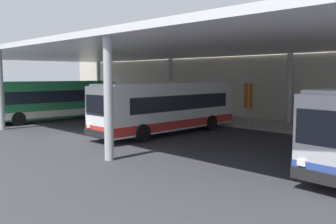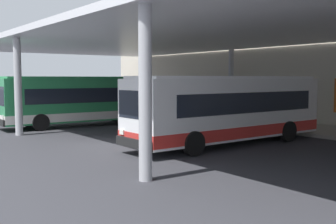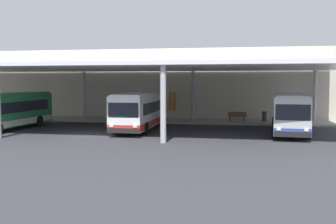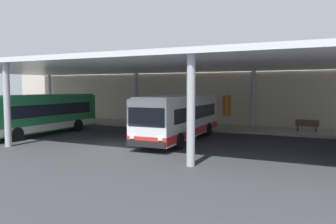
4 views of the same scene
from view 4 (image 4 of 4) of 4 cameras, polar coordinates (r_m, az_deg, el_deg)
The scene contains 8 objects.
ground_plane at distance 20.63m, azimuth -9.75°, elevation -6.14°, with size 200.00×200.00×0.00m, color #333338.
platform_kerb at distance 30.90m, azimuth 2.70°, elevation -2.45°, with size 42.00×4.50×0.18m, color #A39E93.
station_building_facade at distance 33.73m, azimuth 4.81°, elevation 4.54°, with size 48.00×1.60×7.74m, color beige.
canopy_shelter at distance 25.06m, azimuth -2.69°, elevation 7.94°, with size 40.00×17.00×5.55m.
bus_nearest_bay at distance 27.66m, azimuth -21.52°, elevation -0.28°, with size 2.94×10.60×3.17m.
bus_second_bay at distance 22.95m, azimuth 2.15°, elevation -0.85°, with size 2.86×10.57×3.17m.
bench_waiting at distance 28.68m, azimuth 23.27°, elevation -2.17°, with size 1.80×0.45×0.92m.
banner_sign at distance 28.59m, azimuth 10.29°, elevation 0.75°, with size 0.70×0.12×3.20m.
Camera 4 is at (11.54, -16.69, 3.71)m, focal length 34.65 mm.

